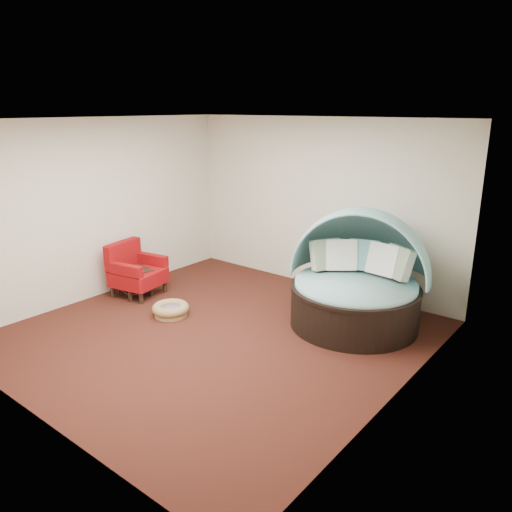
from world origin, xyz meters
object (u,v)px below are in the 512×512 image
Objects in this scene: pet_basket at (171,309)px; side_table at (135,279)px; red_armchair at (135,271)px; canopy_daybed at (358,272)px.

side_table reaches higher than pet_basket.
pet_basket is 1.14× the size of side_table.
red_armchair is at bearing 129.91° from side_table.
canopy_daybed reaches higher than red_armchair.
canopy_daybed is at bearing 33.82° from pet_basket.
side_table is (-3.27, -1.30, -0.47)m from canopy_daybed.
side_table is (0.05, -0.07, -0.11)m from red_armchair.
red_armchair is 1.58× the size of side_table.
canopy_daybed is at bearing 9.98° from red_armchair.
canopy_daybed is 2.75m from pet_basket.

